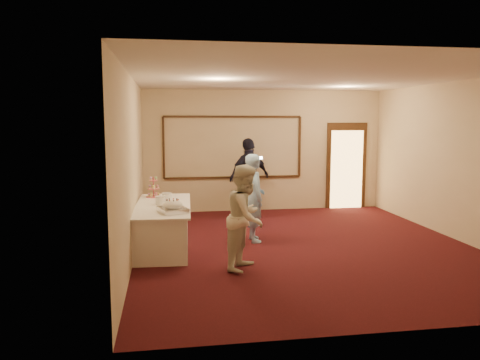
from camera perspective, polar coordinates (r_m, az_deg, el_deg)
name	(u,v)px	position (r m, az deg, el deg)	size (l,w,h in m)	color
floor	(304,246)	(8.64, 7.83, -7.96)	(7.00, 7.00, 0.00)	black
room_walls	(306,134)	(8.34, 8.07, 5.59)	(6.04, 7.04, 3.02)	beige
wall_molding	(233,147)	(11.58, -0.84, 4.02)	(3.45, 0.04, 1.55)	black
doorway	(346,166)	(12.37, 12.83, 1.64)	(1.05, 0.07, 2.20)	black
buffet_table	(163,226)	(8.53, -9.32, -5.51)	(1.08, 2.53, 0.77)	white
pavlova_tray	(173,207)	(7.73, -8.22, -3.25)	(0.53, 0.60, 0.20)	silver
cupcake_stand	(154,189)	(9.29, -10.48, -1.10)	(0.30, 0.30, 0.44)	#C6515D
plate_stack_a	(160,200)	(8.45, -9.68, -2.47)	(0.18, 0.18, 0.15)	white
plate_stack_b	(167,197)	(8.79, -8.91, -2.06)	(0.18, 0.18, 0.15)	white
tart	(171,207)	(8.09, -8.44, -3.22)	(0.29, 0.29, 0.06)	white
man	(254,198)	(8.75, 1.76, -2.18)	(0.60, 0.39, 1.65)	#93BFF1
woman	(246,217)	(7.13, 0.75, -4.53)	(0.78, 0.61, 1.60)	white
guest	(249,177)	(11.04, 1.14, 0.33)	(1.08, 0.45, 1.85)	black
camera_flash	(261,158)	(10.86, 2.53, 2.72)	(0.07, 0.04, 0.05)	white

